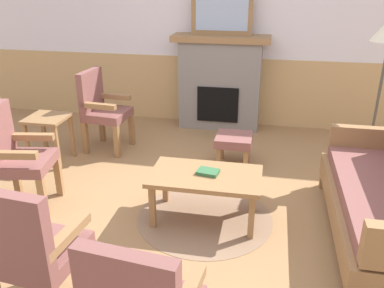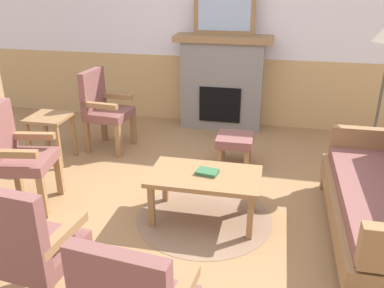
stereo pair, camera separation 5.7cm
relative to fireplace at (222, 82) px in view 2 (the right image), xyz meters
name	(u,v)px [view 2 (the right image)]	position (x,y,z in m)	size (l,w,h in m)	color
ground_plane	(184,214)	(0.00, -2.35, -0.65)	(14.00, 14.00, 0.00)	#997047
wall_back	(226,30)	(0.00, 0.25, 0.66)	(7.20, 0.14, 2.70)	white
fireplace	(222,82)	(0.00, 0.00, 0.00)	(1.30, 0.44, 1.28)	gray
framed_picture	(224,13)	(0.00, 0.00, 0.91)	(0.80, 0.04, 0.56)	olive
coffee_table	(205,180)	(0.19, -2.37, -0.27)	(0.96, 0.56, 0.44)	olive
round_rug	(204,217)	(0.19, -2.37, -0.65)	(1.22, 1.22, 0.01)	#896B51
book_on_table	(207,172)	(0.21, -2.36, -0.20)	(0.18, 0.13, 0.03)	#33663D
footstool	(235,142)	(0.33, -1.23, -0.37)	(0.40, 0.40, 0.36)	olive
armchair_near_fireplace	(103,106)	(-1.30, -1.05, -0.11)	(0.52, 0.52, 0.98)	olive
armchair_by_window_left	(16,152)	(-1.53, -2.50, -0.11)	(0.55, 0.55, 0.98)	olive
armchair_front_center	(28,246)	(-0.63, -3.70, -0.11)	(0.52, 0.52, 0.98)	olive
side_table	(50,125)	(-1.75, -1.54, -0.22)	(0.44, 0.44, 0.55)	olive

